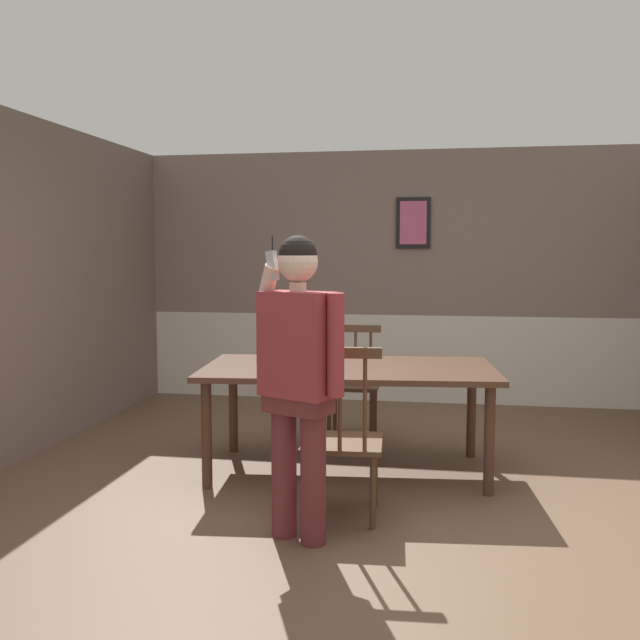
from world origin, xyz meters
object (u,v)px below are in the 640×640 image
object	(u,v)px
dining_table	(349,376)
chair_by_doorway	(353,383)
chair_near_window	(342,438)
person_figure	(299,368)

from	to	relation	value
dining_table	chair_by_doorway	distance (m)	0.96
dining_table	chair_by_doorway	xyz separation A→B (m)	(-0.08, 0.93, -0.22)
dining_table	chair_near_window	size ratio (longest dim) A/B	2.05
person_figure	chair_near_window	bearing A→B (deg)	-92.54
dining_table	person_figure	bearing A→B (deg)	-94.52
chair_by_doorway	person_figure	bearing A→B (deg)	88.67
chair_near_window	person_figure	world-z (taller)	person_figure
person_figure	dining_table	bearing A→B (deg)	-69.17
chair_by_doorway	person_figure	world-z (taller)	person_figure
dining_table	chair_near_window	bearing A→B (deg)	-84.86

